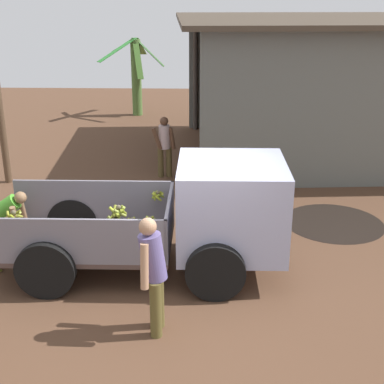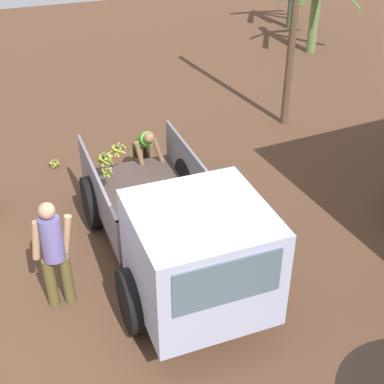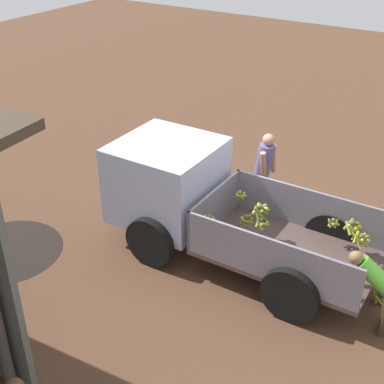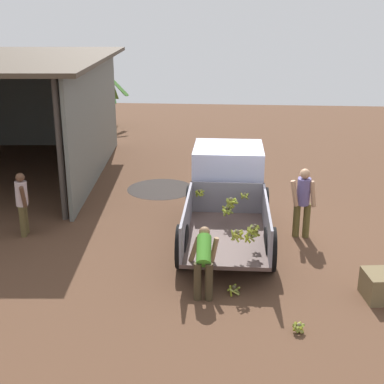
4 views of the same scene
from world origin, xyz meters
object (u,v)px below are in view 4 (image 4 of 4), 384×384
(person_worker_loading, at_px, (204,259))
(person_bystander_near_shed, at_px, (22,201))
(wooden_crate_0, at_px, (382,286))
(banana_bunch_on_ground_1, at_px, (234,290))
(banana_bunch_on_ground_0, at_px, (299,327))
(person_foreground_visitor, at_px, (303,200))
(cargo_truck, at_px, (228,186))

(person_worker_loading, relative_size, person_bystander_near_shed, 0.79)
(wooden_crate_0, bearing_deg, banana_bunch_on_ground_1, 92.10)
(person_worker_loading, distance_m, wooden_crate_0, 3.32)
(banana_bunch_on_ground_0, bearing_deg, wooden_crate_0, -52.78)
(person_worker_loading, relative_size, banana_bunch_on_ground_0, 5.48)
(person_foreground_visitor, xyz_separation_m, person_worker_loading, (-2.80, 2.11, -0.21))
(cargo_truck, xyz_separation_m, banana_bunch_on_ground_0, (-4.56, -1.26, -0.91))
(person_foreground_visitor, bearing_deg, banana_bunch_on_ground_0, -3.57)
(person_foreground_visitor, bearing_deg, banana_bunch_on_ground_1, -25.47)
(person_foreground_visitor, bearing_deg, person_bystander_near_shed, -83.52)
(person_bystander_near_shed, bearing_deg, person_worker_loading, -35.51)
(person_foreground_visitor, height_order, person_worker_loading, person_foreground_visitor)
(banana_bunch_on_ground_1, xyz_separation_m, wooden_crate_0, (0.10, -2.71, 0.14))
(banana_bunch_on_ground_1, bearing_deg, wooden_crate_0, -87.90)
(banana_bunch_on_ground_1, bearing_deg, person_foreground_visitor, -28.74)
(person_bystander_near_shed, relative_size, wooden_crate_0, 2.33)
(banana_bunch_on_ground_1, bearing_deg, cargo_truck, 3.30)
(cargo_truck, xyz_separation_m, banana_bunch_on_ground_1, (-3.41, -0.20, -0.90))
(banana_bunch_on_ground_0, height_order, wooden_crate_0, wooden_crate_0)
(person_worker_loading, height_order, wooden_crate_0, person_worker_loading)
(person_foreground_visitor, relative_size, person_worker_loading, 1.39)
(cargo_truck, xyz_separation_m, wooden_crate_0, (-3.31, -2.91, -0.76))
(cargo_truck, relative_size, person_worker_loading, 3.85)
(person_bystander_near_shed, height_order, wooden_crate_0, person_bystander_near_shed)
(cargo_truck, relative_size, banana_bunch_on_ground_1, 17.93)
(person_worker_loading, height_order, banana_bunch_on_ground_1, person_worker_loading)
(person_foreground_visitor, xyz_separation_m, person_bystander_near_shed, (-0.36, 6.47, -0.09))
(cargo_truck, relative_size, person_foreground_visitor, 2.78)
(cargo_truck, bearing_deg, person_bystander_near_shed, 101.22)
(person_bystander_near_shed, height_order, banana_bunch_on_ground_1, person_bystander_near_shed)
(person_worker_loading, xyz_separation_m, banana_bunch_on_ground_0, (-1.15, -1.64, -0.63))
(cargo_truck, relative_size, wooden_crate_0, 7.14)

